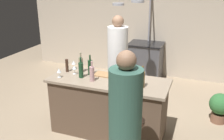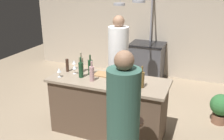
% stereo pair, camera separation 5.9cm
% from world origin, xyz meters
% --- Properties ---
extents(ground_plane, '(9.00, 9.00, 0.00)m').
position_xyz_m(ground_plane, '(0.00, 0.00, 0.00)').
color(ground_plane, gray).
extents(back_wall, '(6.40, 0.16, 2.60)m').
position_xyz_m(back_wall, '(0.00, 2.85, 1.30)').
color(back_wall, '#BCAD99').
rests_on(back_wall, ground_plane).
extents(kitchen_island, '(1.80, 0.72, 0.90)m').
position_xyz_m(kitchen_island, '(0.00, 0.00, 0.45)').
color(kitchen_island, brown).
rests_on(kitchen_island, ground_plane).
extents(stove_range, '(0.80, 0.64, 0.89)m').
position_xyz_m(stove_range, '(0.00, 2.45, 0.45)').
color(stove_range, '#47474C').
rests_on(stove_range, ground_plane).
extents(chef, '(0.37, 0.37, 1.73)m').
position_xyz_m(chef, '(-0.16, 0.88, 0.80)').
color(chef, white).
rests_on(chef, ground_plane).
extents(guest_right, '(0.35, 0.35, 1.67)m').
position_xyz_m(guest_right, '(0.58, -1.02, 0.78)').
color(guest_right, '#33594C').
rests_on(guest_right, ground_plane).
extents(overhead_pot_rack, '(0.58, 1.54, 2.17)m').
position_xyz_m(overhead_pot_rack, '(-0.05, 1.96, 1.63)').
color(overhead_pot_rack, gray).
rests_on(overhead_pot_rack, ground_plane).
extents(potted_plant, '(0.36, 0.36, 0.52)m').
position_xyz_m(potted_plant, '(1.65, 0.93, 0.30)').
color(potted_plant, brown).
rests_on(potted_plant, ground_plane).
extents(cutting_board, '(0.32, 0.22, 0.02)m').
position_xyz_m(cutting_board, '(-0.12, 0.15, 0.91)').
color(cutting_board, '#997047').
rests_on(cutting_board, kitchen_island).
extents(pepper_mill, '(0.05, 0.05, 0.21)m').
position_xyz_m(pepper_mill, '(-0.75, 0.08, 1.01)').
color(pepper_mill, '#382319').
rests_on(pepper_mill, kitchen_island).
extents(wine_bottle_white, '(0.07, 0.07, 0.32)m').
position_xyz_m(wine_bottle_white, '(-0.53, 0.15, 1.03)').
color(wine_bottle_white, gray).
rests_on(wine_bottle_white, kitchen_island).
extents(wine_bottle_green, '(0.07, 0.07, 0.32)m').
position_xyz_m(wine_bottle_green, '(-0.42, -0.07, 1.02)').
color(wine_bottle_green, '#193D23').
rests_on(wine_bottle_green, kitchen_island).
extents(wine_bottle_rose, '(0.07, 0.07, 0.31)m').
position_xyz_m(wine_bottle_rose, '(-0.21, -0.13, 1.02)').
color(wine_bottle_rose, '#B78C8E').
rests_on(wine_bottle_rose, kitchen_island).
extents(wine_bottle_amber, '(0.07, 0.07, 0.31)m').
position_xyz_m(wine_bottle_amber, '(0.54, -0.10, 1.02)').
color(wine_bottle_amber, brown).
rests_on(wine_bottle_amber, kitchen_island).
extents(wine_bottle_red, '(0.07, 0.07, 0.32)m').
position_xyz_m(wine_bottle_red, '(-0.34, 0.10, 1.02)').
color(wine_bottle_red, '#143319').
rests_on(wine_bottle_red, kitchen_island).
extents(wine_glass_near_right_guest, '(0.07, 0.07, 0.15)m').
position_xyz_m(wine_glass_near_right_guest, '(-0.74, -0.18, 1.01)').
color(wine_glass_near_right_guest, silver).
rests_on(wine_glass_near_right_guest, kitchen_island).
extents(wine_glass_by_chef, '(0.07, 0.07, 0.15)m').
position_xyz_m(wine_glass_by_chef, '(-0.71, 0.24, 1.01)').
color(wine_glass_by_chef, silver).
rests_on(wine_glass_by_chef, kitchen_island).
extents(wine_glass_near_left_guest, '(0.07, 0.07, 0.15)m').
position_xyz_m(wine_glass_near_left_guest, '(-0.59, 0.03, 1.01)').
color(wine_glass_near_left_guest, silver).
rests_on(wine_glass_near_left_guest, kitchen_island).
extents(mixing_bowl_blue, '(0.16, 0.16, 0.07)m').
position_xyz_m(mixing_bowl_blue, '(0.23, 0.18, 0.93)').
color(mixing_bowl_blue, '#334C6B').
rests_on(mixing_bowl_blue, kitchen_island).
extents(mixing_bowl_ceramic, '(0.21, 0.21, 0.07)m').
position_xyz_m(mixing_bowl_ceramic, '(0.38, -0.06, 0.93)').
color(mixing_bowl_ceramic, silver).
rests_on(mixing_bowl_ceramic, kitchen_island).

